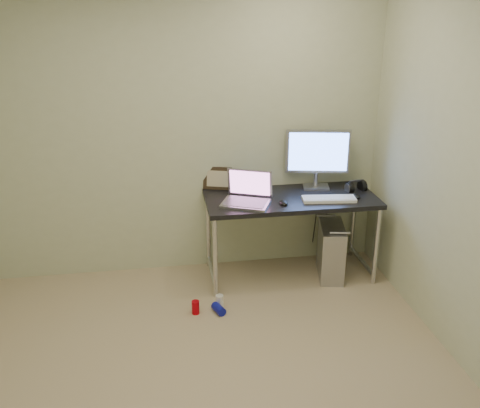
# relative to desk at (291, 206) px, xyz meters

# --- Properties ---
(floor) EXTENTS (3.50, 3.50, 0.00)m
(floor) POSITION_rel_desk_xyz_m (-0.90, -1.43, -0.66)
(floor) COLOR tan
(floor) RESTS_ON ground
(wall_back) EXTENTS (3.50, 0.02, 2.50)m
(wall_back) POSITION_rel_desk_xyz_m (-0.90, 0.32, 0.59)
(wall_back) COLOR beige
(wall_back) RESTS_ON ground
(desk) EXTENTS (1.47, 0.64, 0.75)m
(desk) POSITION_rel_desk_xyz_m (0.00, 0.00, 0.00)
(desk) COLOR black
(desk) RESTS_ON ground
(tower_computer) EXTENTS (0.29, 0.49, 0.51)m
(tower_computer) POSITION_rel_desk_xyz_m (0.37, -0.06, -0.42)
(tower_computer) COLOR #A9A9AD
(tower_computer) RESTS_ON ground
(cable_a) EXTENTS (0.01, 0.16, 0.69)m
(cable_a) POSITION_rel_desk_xyz_m (0.32, 0.27, -0.26)
(cable_a) COLOR black
(cable_a) RESTS_ON ground
(cable_b) EXTENTS (0.02, 0.11, 0.71)m
(cable_b) POSITION_rel_desk_xyz_m (0.41, 0.25, -0.28)
(cable_b) COLOR black
(cable_b) RESTS_ON ground
(can_red) EXTENTS (0.07, 0.07, 0.11)m
(can_red) POSITION_rel_desk_xyz_m (-0.88, -0.51, -0.61)
(can_red) COLOR #B4030E
(can_red) RESTS_ON ground
(can_white) EXTENTS (0.07, 0.07, 0.11)m
(can_white) POSITION_rel_desk_xyz_m (-0.68, -0.46, -0.61)
(can_white) COLOR white
(can_white) RESTS_ON ground
(can_blue) EXTENTS (0.11, 0.14, 0.07)m
(can_blue) POSITION_rel_desk_xyz_m (-0.70, -0.53, -0.63)
(can_blue) COLOR #0E14A0
(can_blue) RESTS_ON ground
(laptop) EXTENTS (0.47, 0.44, 0.26)m
(laptop) POSITION_rel_desk_xyz_m (-0.39, -0.07, 0.15)
(laptop) COLOR #ABAAB2
(laptop) RESTS_ON desk
(monitor) EXTENTS (0.56, 0.21, 0.53)m
(monitor) POSITION_rel_desk_xyz_m (0.28, 0.20, 0.39)
(monitor) COLOR #ABAAB2
(monitor) RESTS_ON desk
(keyboard) EXTENTS (0.46, 0.19, 0.03)m
(keyboard) POSITION_rel_desk_xyz_m (0.29, -0.14, 0.10)
(keyboard) COLOR white
(keyboard) RESTS_ON desk
(mouse_right) EXTENTS (0.07, 0.11, 0.04)m
(mouse_right) POSITION_rel_desk_xyz_m (0.54, -0.10, 0.10)
(mouse_right) COLOR black
(mouse_right) RESTS_ON desk
(mouse_left) EXTENTS (0.07, 0.11, 0.04)m
(mouse_left) POSITION_rel_desk_xyz_m (-0.10, -0.15, 0.10)
(mouse_left) COLOR black
(mouse_left) RESTS_ON desk
(headphones) EXTENTS (0.19, 0.11, 0.12)m
(headphones) POSITION_rel_desk_xyz_m (0.61, 0.07, 0.12)
(headphones) COLOR black
(headphones) RESTS_ON desk
(picture_frame) EXTENTS (0.26, 0.14, 0.20)m
(picture_frame) POSITION_rel_desk_xyz_m (-0.60, 0.30, 0.19)
(picture_frame) COLOR black
(picture_frame) RESTS_ON desk
(webcam) EXTENTS (0.04, 0.03, 0.12)m
(webcam) POSITION_rel_desk_xyz_m (-0.42, 0.29, 0.17)
(webcam) COLOR silver
(webcam) RESTS_ON desk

